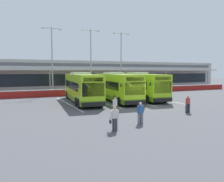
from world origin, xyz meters
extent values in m
plane|color=#4C4C51|center=(0.00, 0.00, 0.00)|extent=(200.00, 200.00, 0.00)
cube|color=#B7B7B2|center=(0.00, 27.00, 2.75)|extent=(70.00, 10.00, 5.50)
cube|color=#19232D|center=(0.00, 21.98, 2.30)|extent=(66.00, 0.08, 2.20)
cube|color=#4C4C51|center=(0.00, 21.97, 5.15)|extent=(68.00, 0.08, 0.60)
cube|color=beige|center=(0.00, 20.50, 4.20)|extent=(67.00, 3.00, 0.24)
cube|color=gray|center=(0.00, 27.00, 5.75)|extent=(70.00, 10.00, 0.50)
cylinder|color=#999999|center=(-6.20, 19.30, 2.10)|extent=(0.20, 0.20, 4.20)
cylinder|color=#999999|center=(6.20, 19.30, 2.10)|extent=(0.20, 0.20, 4.20)
cylinder|color=#999999|center=(18.60, 19.30, 2.10)|extent=(0.20, 0.20, 4.20)
cylinder|color=#999999|center=(31.00, 19.30, 2.10)|extent=(0.20, 0.20, 4.20)
cube|color=maroon|center=(0.00, 14.50, 0.50)|extent=(60.00, 0.36, 1.00)
cube|color=#B2B2B2|center=(0.00, 14.50, 1.05)|extent=(60.00, 0.40, 0.10)
cube|color=#9ED11E|center=(-4.36, 6.50, 1.91)|extent=(3.71, 12.19, 3.19)
cube|color=#598419|center=(-4.36, 6.50, 0.59)|extent=(3.73, 12.21, 0.56)
cube|color=black|center=(-4.32, 6.90, 2.15)|extent=(3.51, 9.81, 0.96)
cube|color=black|center=(-4.94, 0.58, 2.05)|extent=(2.31, 0.33, 1.40)
cube|color=black|center=(-4.94, 0.57, 3.05)|extent=(2.05, 0.28, 0.40)
cube|color=silver|center=(-4.26, 7.50, 3.64)|extent=(2.31, 2.99, 0.28)
cube|color=black|center=(-4.95, 0.47, 0.55)|extent=(2.45, 0.40, 0.44)
cube|color=black|center=(-3.46, 0.79, 2.40)|extent=(0.09, 0.13, 0.36)
cube|color=black|center=(-6.35, 1.07, 2.40)|extent=(0.09, 0.13, 0.36)
cylinder|color=black|center=(-2.72, 10.96, 0.52)|extent=(0.42, 1.07, 1.04)
cylinder|color=black|center=(-5.10, 11.20, 0.52)|extent=(0.42, 1.07, 1.04)
cylinder|color=black|center=(-3.48, 3.20, 0.52)|extent=(0.42, 1.07, 1.04)
cylinder|color=black|center=(-5.86, 3.43, 0.52)|extent=(0.42, 1.07, 1.04)
cylinder|color=black|center=(-3.62, 1.81, 0.52)|extent=(0.42, 1.07, 1.04)
cylinder|color=black|center=(-6.00, 2.04, 0.52)|extent=(0.42, 1.07, 1.04)
cube|color=#9ED11E|center=(0.15, 5.99, 1.91)|extent=(3.71, 12.19, 3.19)
cube|color=#598419|center=(0.15, 5.99, 0.59)|extent=(3.73, 12.21, 0.56)
cube|color=black|center=(0.19, 6.39, 2.15)|extent=(3.51, 9.81, 0.96)
cube|color=black|center=(-0.43, 0.07, 2.05)|extent=(2.31, 0.33, 1.40)
cube|color=black|center=(-0.43, 0.06, 3.05)|extent=(2.05, 0.28, 0.40)
cube|color=silver|center=(0.25, 6.99, 3.64)|extent=(2.31, 2.99, 0.28)
cube|color=black|center=(-0.44, -0.04, 0.55)|extent=(2.45, 0.40, 0.44)
cube|color=black|center=(1.06, 0.28, 2.40)|extent=(0.09, 0.13, 0.36)
cube|color=black|center=(-1.84, 0.56, 2.40)|extent=(0.09, 0.13, 0.36)
cylinder|color=black|center=(1.79, 10.45, 0.52)|extent=(0.42, 1.07, 1.04)
cylinder|color=black|center=(-0.58, 10.69, 0.52)|extent=(0.42, 1.07, 1.04)
cylinder|color=black|center=(1.03, 2.69, 0.52)|extent=(0.42, 1.07, 1.04)
cylinder|color=black|center=(-1.35, 2.92, 0.52)|extent=(0.42, 1.07, 1.04)
cylinder|color=black|center=(0.89, 1.30, 0.52)|extent=(0.42, 1.07, 1.04)
cylinder|color=black|center=(-1.48, 1.53, 0.52)|extent=(0.42, 1.07, 1.04)
cube|color=#9ED11E|center=(4.18, 6.50, 1.91)|extent=(3.71, 12.19, 3.19)
cube|color=#598419|center=(4.18, 6.50, 0.59)|extent=(3.73, 12.21, 0.56)
cube|color=black|center=(4.22, 6.90, 2.15)|extent=(3.51, 9.81, 0.96)
cube|color=black|center=(3.60, 0.58, 2.05)|extent=(2.31, 0.33, 1.40)
cube|color=black|center=(3.59, 0.57, 3.05)|extent=(2.05, 0.28, 0.40)
cube|color=silver|center=(4.28, 7.49, 3.64)|extent=(2.31, 2.99, 0.28)
cube|color=black|center=(3.58, 0.47, 0.55)|extent=(2.45, 0.40, 0.44)
cube|color=black|center=(5.08, 0.78, 2.40)|extent=(0.09, 0.13, 0.36)
cube|color=black|center=(2.18, 1.07, 2.40)|extent=(0.09, 0.13, 0.36)
cylinder|color=black|center=(5.82, 10.96, 0.52)|extent=(0.42, 1.07, 1.04)
cylinder|color=black|center=(3.44, 11.19, 0.52)|extent=(0.42, 1.07, 1.04)
cylinder|color=black|center=(5.05, 3.20, 0.52)|extent=(0.42, 1.07, 1.04)
cylinder|color=black|center=(2.68, 3.43, 0.52)|extent=(0.42, 1.07, 1.04)
cylinder|color=black|center=(4.92, 1.80, 0.52)|extent=(0.42, 1.07, 1.04)
cylinder|color=black|center=(2.54, 2.04, 0.52)|extent=(0.42, 1.07, 1.04)
cube|color=silver|center=(-6.30, 6.00, 0.00)|extent=(0.14, 13.00, 0.01)
cube|color=silver|center=(-2.10, 6.00, 0.00)|extent=(0.14, 13.00, 0.01)
cube|color=silver|center=(2.10, 6.00, 0.00)|extent=(0.14, 13.00, 0.01)
cube|color=silver|center=(6.30, 6.00, 0.00)|extent=(0.14, 13.00, 0.01)
cube|color=#33333D|center=(-6.54, -7.71, 0.42)|extent=(0.18, 0.21, 0.84)
cube|color=#33333D|center=(-6.42, -7.87, 0.42)|extent=(0.18, 0.21, 0.84)
cube|color=silver|center=(-6.48, -7.79, 1.12)|extent=(0.39, 0.30, 0.56)
cube|color=silver|center=(-6.69, -7.73, 1.09)|extent=(0.11, 0.12, 0.54)
cube|color=silver|center=(-6.26, -7.85, 1.09)|extent=(0.11, 0.12, 0.54)
sphere|color=tan|center=(-6.48, -7.79, 1.51)|extent=(0.22, 0.22, 0.22)
cube|color=black|center=(-6.75, -7.70, 0.63)|extent=(0.19, 0.30, 0.22)
cylinder|color=black|center=(-6.75, -7.70, 0.81)|extent=(0.02, 0.02, 0.16)
cube|color=slate|center=(-4.00, -6.73, 0.42)|extent=(0.15, 0.19, 0.84)
cube|color=slate|center=(-3.84, -6.84, 0.42)|extent=(0.15, 0.19, 0.84)
cube|color=#2D5693|center=(-3.92, -6.79, 1.12)|extent=(0.35, 0.23, 0.56)
cube|color=#2D5693|center=(-4.14, -6.79, 1.09)|extent=(0.09, 0.10, 0.54)
cube|color=#2D5693|center=(-3.70, -6.78, 1.09)|extent=(0.09, 0.10, 0.54)
sphere|color=#DBB293|center=(-3.92, -6.79, 1.51)|extent=(0.22, 0.22, 0.22)
cube|color=#33333D|center=(2.42, -4.67, 0.42)|extent=(0.16, 0.20, 0.84)
cube|color=#33333D|center=(2.60, -4.77, 0.42)|extent=(0.16, 0.20, 0.84)
cube|color=#B23838|center=(2.51, -4.72, 1.12)|extent=(0.37, 0.26, 0.56)
cube|color=#B23838|center=(2.29, -4.75, 1.09)|extent=(0.10, 0.11, 0.54)
cube|color=#B23838|center=(2.73, -4.69, 1.09)|extent=(0.10, 0.11, 0.54)
sphere|color=tan|center=(2.51, -4.72, 1.51)|extent=(0.22, 0.22, 0.22)
cube|color=#4C4238|center=(-4.30, -2.98, 0.42)|extent=(0.21, 0.22, 0.84)
cube|color=#4C4238|center=(-4.11, -3.01, 0.42)|extent=(0.21, 0.22, 0.84)
cube|color=silver|center=(-4.20, -3.00, 1.12)|extent=(0.40, 0.35, 0.56)
cube|color=silver|center=(-4.40, -3.10, 1.09)|extent=(0.13, 0.13, 0.54)
cube|color=silver|center=(-4.01, -2.89, 1.09)|extent=(0.13, 0.13, 0.54)
sphere|color=tan|center=(-4.20, -3.00, 1.51)|extent=(0.22, 0.22, 0.22)
cylinder|color=#9E9EA3|center=(-6.12, 17.15, 5.50)|extent=(0.20, 0.20, 11.00)
cylinder|color=#9E9EA3|center=(-6.12, 17.15, 10.85)|extent=(2.80, 0.10, 0.10)
cube|color=silver|center=(-7.52, 17.15, 10.75)|extent=(0.44, 0.28, 0.20)
cube|color=silver|center=(-4.72, 17.15, 10.75)|extent=(0.44, 0.28, 0.20)
cylinder|color=#9E9EA3|center=(0.22, 16.16, 5.50)|extent=(0.20, 0.20, 11.00)
cylinder|color=#9E9EA3|center=(0.22, 16.16, 10.85)|extent=(2.80, 0.10, 0.10)
cube|color=silver|center=(-1.18, 16.16, 10.75)|extent=(0.44, 0.28, 0.20)
cube|color=silver|center=(1.62, 16.16, 10.75)|extent=(0.44, 0.28, 0.20)
cylinder|color=#9E9EA3|center=(6.35, 16.85, 5.50)|extent=(0.20, 0.20, 11.00)
cylinder|color=#9E9EA3|center=(6.35, 16.85, 10.85)|extent=(2.80, 0.10, 0.10)
cube|color=silver|center=(4.95, 16.85, 10.75)|extent=(0.44, 0.28, 0.20)
cube|color=silver|center=(7.75, 16.85, 10.75)|extent=(0.44, 0.28, 0.20)
camera|label=1|loc=(-12.61, -20.89, 3.86)|focal=36.34mm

